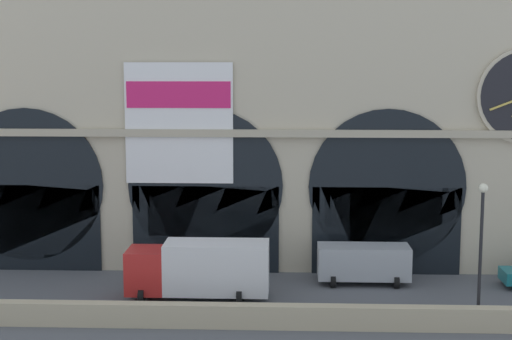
% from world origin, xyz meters
% --- Properties ---
extents(ground_plane, '(200.00, 200.00, 0.00)m').
position_xyz_m(ground_plane, '(0.00, 0.00, 0.00)').
color(ground_plane, '#54565B').
extents(quay_parapet_wall, '(90.00, 0.70, 1.14)m').
position_xyz_m(quay_parapet_wall, '(0.00, -4.73, 0.57)').
color(quay_parapet_wall, '#BCAD8C').
rests_on(quay_parapet_wall, ground).
extents(station_building, '(45.14, 4.88, 21.41)m').
position_xyz_m(station_building, '(0.04, 7.25, 10.33)').
color(station_building, beige).
rests_on(station_building, ground).
extents(box_truck_center, '(7.50, 2.91, 3.12)m').
position_xyz_m(box_truck_center, '(0.27, -0.48, 1.70)').
color(box_truck_center, red).
rests_on(box_truck_center, ground).
extents(van_mideast, '(5.20, 2.48, 2.20)m').
position_xyz_m(van_mideast, '(9.24, 2.89, 1.25)').
color(van_mideast, '#ADB2B7').
rests_on(van_mideast, ground).
extents(street_lamp_quayside, '(0.44, 0.44, 6.90)m').
position_xyz_m(street_lamp_quayside, '(14.04, -3.93, 4.41)').
color(street_lamp_quayside, black).
rests_on(street_lamp_quayside, ground).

